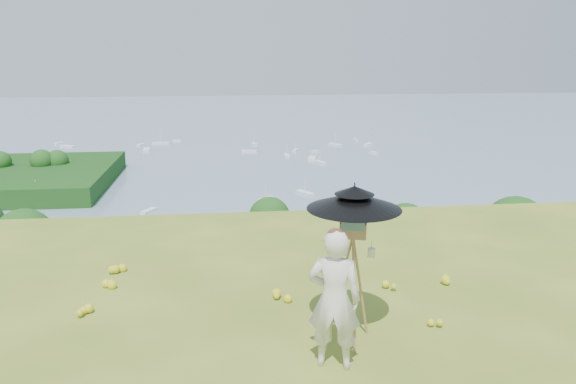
{
  "coord_description": "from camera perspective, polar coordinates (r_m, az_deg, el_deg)",
  "views": [
    {
      "loc": [
        -2.06,
        -4.72,
        3.45
      ],
      "look_at": [
        -1.12,
        3.8,
        1.25
      ],
      "focal_mm": 35.0,
      "sensor_mm": 36.0,
      "label": 1
    }
  ],
  "objects": [
    {
      "name": "wildflowers",
      "position": [
        6.36,
        14.4,
        -18.31
      ],
      "size": [
        10.0,
        10.5,
        0.12
      ],
      "primitive_type": null,
      "color": "yellow",
      "rests_on": "ground"
    },
    {
      "name": "sun_umbrella",
      "position": [
        6.5,
        6.72,
        -1.74
      ],
      "size": [
        1.47,
        1.47,
        0.63
      ],
      "primitive_type": null,
      "rotation": [
        0.0,
        0.0,
        -0.46
      ],
      "color": "black",
      "rests_on": "field_easel"
    },
    {
      "name": "moored_boats",
      "position": [
        170.14,
        -9.7,
        1.59
      ],
      "size": [
        140.0,
        140.0,
        0.7
      ],
      "primitive_type": null,
      "color": "white",
      "rests_on": "bay_water"
    },
    {
      "name": "field_easel",
      "position": [
        6.75,
        6.48,
        -8.67
      ],
      "size": [
        0.76,
        0.76,
        1.63
      ],
      "primitive_type": null,
      "rotation": [
        0.0,
        0.0,
        -0.26
      ],
      "color": "#AA7547",
      "rests_on": "ground"
    },
    {
      "name": "bay_water",
      "position": [
        247.58,
        -5.81,
        5.62
      ],
      "size": [
        700.0,
        700.0,
        0.0
      ],
      "primitive_type": "plane",
      "color": "#7495A6",
      "rests_on": "ground"
    },
    {
      "name": "harbor_town",
      "position": [
        86.29,
        -4.53,
        -8.11
      ],
      "size": [
        110.0,
        22.0,
        5.0
      ],
      "primitive_type": null,
      "color": "silver",
      "rests_on": "shoreline_tier"
    },
    {
      "name": "shoreline_tier",
      "position": [
        88.97,
        -4.44,
        -11.98
      ],
      "size": [
        170.0,
        28.0,
        8.0
      ],
      "primitive_type": "cube",
      "color": "#6B6456",
      "rests_on": "bay_water"
    },
    {
      "name": "painter",
      "position": [
        6.23,
        4.72,
        -10.83
      ],
      "size": [
        0.67,
        0.54,
        1.6
      ],
      "primitive_type": "imported",
      "rotation": [
        0.0,
        0.0,
        2.85
      ],
      "color": "white",
      "rests_on": "ground"
    },
    {
      "name": "slope_trees",
      "position": [
        43.85,
        -3.1,
        -10.52
      ],
      "size": [
        110.0,
        50.0,
        6.0
      ],
      "primitive_type": null,
      "color": "#194E17",
      "rests_on": "forest_slope"
    },
    {
      "name": "painter_cap",
      "position": [
        5.95,
        4.87,
        -4.21
      ],
      "size": [
        0.25,
        0.28,
        0.1
      ],
      "primitive_type": null,
      "rotation": [
        0.0,
        0.0,
        -0.24
      ],
      "color": "pink",
      "rests_on": "painter"
    }
  ]
}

